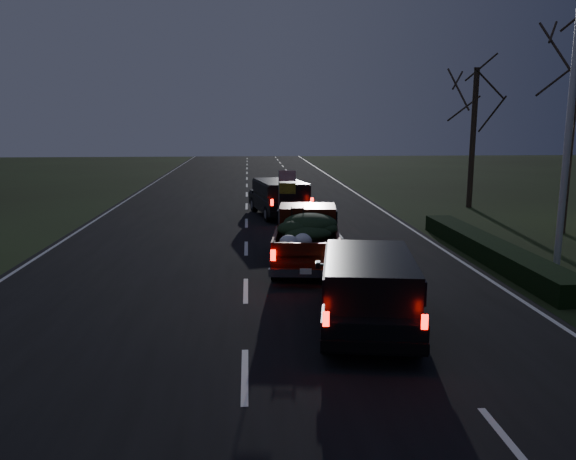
{
  "coord_description": "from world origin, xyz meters",
  "views": [
    {
      "loc": [
        0.1,
        -14.05,
        4.3
      ],
      "look_at": [
        1.22,
        1.59,
        1.3
      ],
      "focal_mm": 35.0,
      "sensor_mm": 36.0,
      "label": 1
    }
  ],
  "objects_px": {
    "pickup_truck": "(307,234)",
    "rear_suv": "(369,284)",
    "lead_suv": "(280,194)",
    "light_pole": "(573,81)"
  },
  "relations": [
    {
      "from": "light_pole",
      "to": "pickup_truck",
      "type": "height_order",
      "value": "light_pole"
    },
    {
      "from": "lead_suv",
      "to": "rear_suv",
      "type": "bearing_deg",
      "value": -96.72
    },
    {
      "from": "rear_suv",
      "to": "pickup_truck",
      "type": "bearing_deg",
      "value": 106.52
    },
    {
      "from": "pickup_truck",
      "to": "lead_suv",
      "type": "relative_size",
      "value": 1.02
    },
    {
      "from": "pickup_truck",
      "to": "light_pole",
      "type": "bearing_deg",
      "value": 1.7
    },
    {
      "from": "pickup_truck",
      "to": "rear_suv",
      "type": "height_order",
      "value": "pickup_truck"
    },
    {
      "from": "light_pole",
      "to": "rear_suv",
      "type": "distance_m",
      "value": 9.57
    },
    {
      "from": "rear_suv",
      "to": "light_pole",
      "type": "bearing_deg",
      "value": 44.29
    },
    {
      "from": "lead_suv",
      "to": "rear_suv",
      "type": "distance_m",
      "value": 14.72
    },
    {
      "from": "light_pole",
      "to": "pickup_truck",
      "type": "distance_m",
      "value": 8.88
    }
  ]
}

